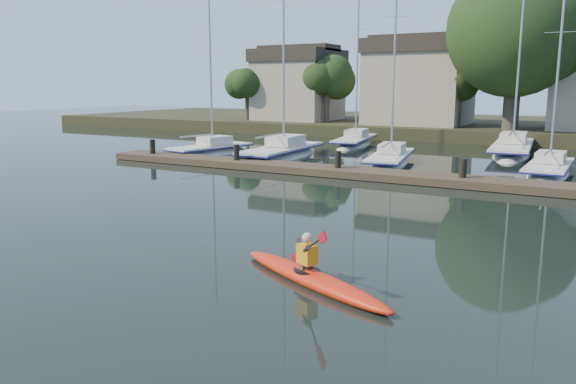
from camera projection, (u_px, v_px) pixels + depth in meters
The scene contains 10 objects.
ground at pixel (219, 261), 14.18m from camera, with size 160.00×160.00×0.00m, color black.
kayak at pixel (311, 275), 12.58m from camera, with size 4.82×2.67×1.60m.
dock at pixel (397, 176), 26.15m from camera, with size 34.00×2.00×1.80m.
sailboat_0 at pixel (211, 157), 35.93m from camera, with size 3.32×7.35×11.27m.
sailboat_1 at pixel (282, 161), 34.20m from camera, with size 2.77×9.48×15.34m.
sailboat_2 at pixel (390, 167), 31.65m from camera, with size 3.35×8.52×13.76m.
sailboat_3 at pixel (548, 178), 27.83m from camera, with size 2.14×7.43×11.91m.
sailboat_5 at pixel (355, 147), 41.44m from camera, with size 3.31×8.78×14.19m.
sailboat_6 at pixel (512, 157), 36.09m from camera, with size 3.14×11.26×17.68m.
shore at pixel (516, 99), 47.37m from camera, with size 90.00×25.25×12.75m.
Camera 1 is at (8.13, -11.03, 4.39)m, focal length 35.00 mm.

